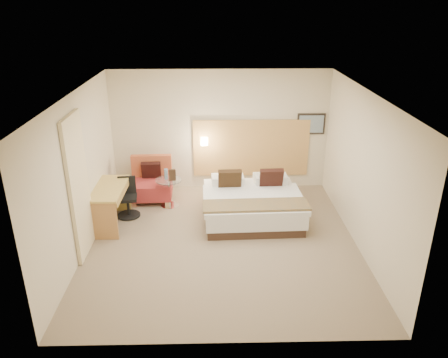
{
  "coord_description": "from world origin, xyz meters",
  "views": [
    {
      "loc": [
        -0.13,
        -6.85,
        4.12
      ],
      "look_at": [
        0.04,
        0.5,
        1.03
      ],
      "focal_mm": 35.0,
      "sensor_mm": 36.0,
      "label": 1
    }
  ],
  "objects_px": {
    "bed": "(252,203)",
    "desk_chair": "(128,201)",
    "desk": "(111,195)",
    "lounge_chair": "(151,183)",
    "side_table": "(169,191)"
  },
  "relations": [
    {
      "from": "lounge_chair",
      "to": "desk_chair",
      "type": "relative_size",
      "value": 1.15
    },
    {
      "from": "bed",
      "to": "lounge_chair",
      "type": "distance_m",
      "value": 2.29
    },
    {
      "from": "bed",
      "to": "lounge_chair",
      "type": "relative_size",
      "value": 2.15
    },
    {
      "from": "side_table",
      "to": "desk",
      "type": "bearing_deg",
      "value": -143.58
    },
    {
      "from": "bed",
      "to": "desk",
      "type": "bearing_deg",
      "value": -174.76
    },
    {
      "from": "side_table",
      "to": "desk_chair",
      "type": "relative_size",
      "value": 0.76
    },
    {
      "from": "side_table",
      "to": "bed",
      "type": "bearing_deg",
      "value": -16.82
    },
    {
      "from": "bed",
      "to": "desk_chair",
      "type": "height_order",
      "value": "bed"
    },
    {
      "from": "desk_chair",
      "to": "lounge_chair",
      "type": "bearing_deg",
      "value": 64.79
    },
    {
      "from": "bed",
      "to": "lounge_chair",
      "type": "bearing_deg",
      "value": 157.05
    },
    {
      "from": "side_table",
      "to": "desk_chair",
      "type": "xyz_separation_m",
      "value": [
        -0.79,
        -0.41,
        -0.01
      ]
    },
    {
      "from": "side_table",
      "to": "desk",
      "type": "distance_m",
      "value": 1.31
    },
    {
      "from": "bed",
      "to": "desk",
      "type": "distance_m",
      "value": 2.75
    },
    {
      "from": "lounge_chair",
      "to": "desk",
      "type": "height_order",
      "value": "lounge_chair"
    },
    {
      "from": "lounge_chair",
      "to": "side_table",
      "type": "bearing_deg",
      "value": -42.44
    }
  ]
}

